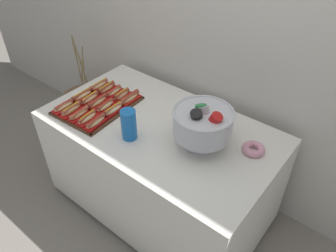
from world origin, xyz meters
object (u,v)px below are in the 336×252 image
Objects in this scene: hot_dog_13 at (122,95)px; donut at (254,149)px; hot_dog_0 at (64,106)px; hot_dog_9 at (114,110)px; hot_dog_14 at (130,98)px; cup_stack at (129,125)px; hot_dog_1 at (72,110)px; punch_bowl at (203,123)px; hot_dog_8 at (105,106)px; hot_dog_4 at (96,122)px; hot_dog_7 at (97,102)px; serving_tray at (98,106)px; hot_dog_5 at (82,95)px; hot_dog_2 at (79,114)px; floor_vase at (88,117)px; hot_dog_11 at (106,88)px; hot_dog_3 at (88,118)px; hot_dog_6 at (90,99)px; hot_dog_12 at (114,92)px; hot_dog_10 at (99,85)px; buffet_table at (160,166)px.

donut is at bearing 4.96° from hot_dog_13.
hot_dog_0 is 0.98× the size of hot_dog_9.
hot_dog_14 is 0.39m from cup_stack.
hot_dog_1 is 0.91m from punch_bowl.
hot_dog_4 is at bearing -62.26° from hot_dog_8.
hot_dog_9 is 0.17m from hot_dog_14.
serving_tray is at bearing 14.04° from hot_dog_7.
hot_dog_9 is at bearing 3.30° from hot_dog_5.
hot_dog_9 is at bearing 3.30° from serving_tray.
hot_dog_9 is at bearing -170.28° from punch_bowl.
hot_dog_13 reaches higher than hot_dog_2.
hot_dog_5 is at bearing -35.48° from floor_vase.
hot_dog_11 is 1.32× the size of donut.
donut is (1.06, 0.26, 0.02)m from serving_tray.
hot_dog_1 is 1.02× the size of hot_dog_4.
donut is (0.90, 0.41, -0.01)m from hot_dog_4.
hot_dog_14 is at bearing 51.03° from hot_dog_0.
hot_dog_1 is 0.36m from hot_dog_13.
hot_dog_2 is 0.18m from hot_dog_8.
hot_dog_0 and hot_dog_3 have the same top height.
hot_dog_6 is (-0.08, 0.16, 0.00)m from hot_dog_2.
hot_dog_13 is at bearing 68.85° from hot_dog_1.
floor_vase is 1.01m from hot_dog_9.
hot_dog_4 reaches higher than hot_dog_12.
serving_tray is at bearing -111.15° from hot_dog_13.
hot_dog_0 is 0.08m from hot_dog_1.
hot_dog_9 is 0.28m from cup_stack.
hot_dog_9 is at bearing 39.55° from hot_dog_1.
hot_dog_4 and hot_dog_9 have the same top height.
hot_dog_0 is at bearing -140.45° from hot_dog_8.
hot_dog_0 is 0.98m from punch_bowl.
hot_dog_5 is 1.19× the size of hot_dog_13.
hot_dog_10 is 1.01× the size of hot_dog_11.
hot_dog_9 is (-0.01, 0.16, 0.00)m from hot_dog_4.
hot_dog_2 is 0.48× the size of punch_bowl.
hot_dog_11 is at bearing 93.30° from hot_dog_1.
hot_dog_14 reaches higher than buffet_table.
hot_dog_3 is 0.48× the size of punch_bowl.
hot_dog_14 is at bearing 3.30° from hot_dog_12.
hot_dog_0 is 0.96× the size of hot_dog_10.
hot_dog_2 is 0.40m from cup_stack.
hot_dog_1 is at bearing -73.90° from hot_dog_10.
donut is at bearing 28.64° from cup_stack.
hot_dog_12 is at bearing 106.10° from hot_dog_3.
hot_dog_8 reaches higher than buffet_table.
floor_vase is at bearing 148.85° from hot_dog_6.
hot_dog_4 is 0.26m from cup_stack.
hot_dog_9 and hot_dog_11 have the same top height.
hot_dog_0 is 0.28m from hot_dog_8.
serving_tray is 0.18m from hot_dog_3.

